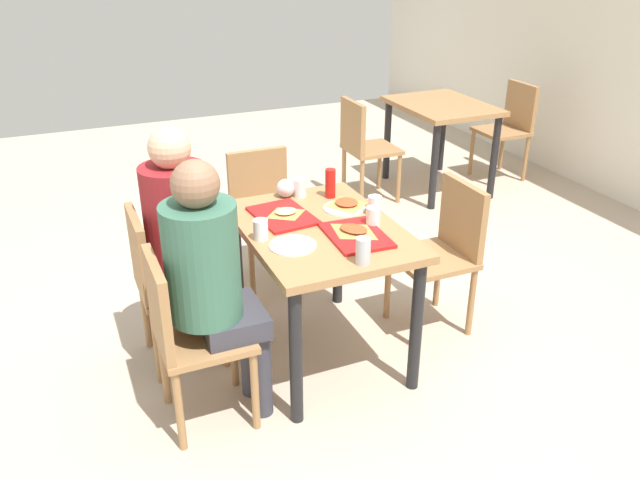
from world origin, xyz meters
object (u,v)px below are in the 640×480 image
at_px(plastic_cup_d, 373,217).
at_px(background_chair_far, 510,124).
at_px(main_table, 320,247).
at_px(plastic_cup_c, 300,188).
at_px(tray_red_near, 283,216).
at_px(paper_plate_center, 344,208).
at_px(chair_near_right, 184,330).
at_px(pizza_slice_c, 347,203).
at_px(plastic_cup_b, 261,230).
at_px(person_in_red, 185,228).
at_px(soda_can, 363,251).
at_px(plastic_cup_a, 375,205).
at_px(condiment_bottle, 330,183).
at_px(tray_red_far, 356,235).
at_px(pizza_slice_b, 354,230).
at_px(foil_bundle, 286,188).
at_px(background_chair_near, 363,143).
at_px(person_in_brown_jacket, 212,274).
at_px(paper_plate_near_edge, 293,245).
at_px(background_table, 441,118).
at_px(chair_far_side, 445,246).
at_px(chair_left_end, 264,208).
at_px(pizza_slice_a, 286,212).

relative_size(plastic_cup_d, background_chair_far, 0.12).
distance_m(main_table, plastic_cup_c, 0.44).
relative_size(tray_red_near, paper_plate_center, 1.64).
xyz_separation_m(chair_near_right, paper_plate_center, (-0.41, 0.96, 0.26)).
relative_size(pizza_slice_c, plastic_cup_b, 2.11).
height_order(person_in_red, soda_can, person_in_red).
xyz_separation_m(pizza_slice_c, plastic_cup_a, (0.15, 0.08, 0.03)).
bearing_deg(plastic_cup_b, condiment_bottle, 124.57).
xyz_separation_m(tray_red_far, condiment_bottle, (-0.51, 0.09, 0.07)).
relative_size(person_in_red, plastic_cup_d, 12.59).
bearing_deg(tray_red_far, main_table, -148.12).
xyz_separation_m(pizza_slice_b, plastic_cup_a, (-0.18, 0.20, 0.03)).
distance_m(plastic_cup_a, foil_bundle, 0.53).
relative_size(plastic_cup_b, plastic_cup_c, 1.00).
bearing_deg(pizza_slice_c, main_table, -52.16).
distance_m(pizza_slice_b, background_chair_near, 2.30).
bearing_deg(foil_bundle, tray_red_far, 11.95).
height_order(plastic_cup_b, foil_bundle, same).
relative_size(plastic_cup_a, plastic_cup_c, 1.00).
height_order(chair_near_right, background_chair_near, same).
relative_size(person_in_brown_jacket, foil_bundle, 12.59).
bearing_deg(plastic_cup_d, paper_plate_near_edge, -83.45).
xyz_separation_m(person_in_red, plastic_cup_d, (0.36, 0.85, 0.06)).
distance_m(main_table, background_chair_near, 2.21).
distance_m(main_table, background_chair_far, 3.24).
relative_size(foil_bundle, background_table, 0.11).
bearing_deg(chair_near_right, pizza_slice_b, 96.79).
relative_size(plastic_cup_c, condiment_bottle, 0.62).
distance_m(person_in_brown_jacket, background_table, 3.30).
bearing_deg(background_chair_far, condiment_bottle, -57.88).
bearing_deg(person_in_brown_jacket, foil_bundle, 139.14).
height_order(chair_far_side, paper_plate_center, chair_far_side).
bearing_deg(soda_can, plastic_cup_c, 177.48).
height_order(person_in_red, person_in_brown_jacket, same).
bearing_deg(background_chair_far, paper_plate_center, -54.98).
bearing_deg(pizza_slice_b, chair_left_end, -173.97).
height_order(person_in_brown_jacket, foil_bundle, person_in_brown_jacket).
bearing_deg(person_in_red, plastic_cup_c, 102.87).
distance_m(pizza_slice_a, pizza_slice_c, 0.34).
height_order(person_in_red, tray_red_near, person_in_red).
distance_m(pizza_slice_b, condiment_bottle, 0.49).
distance_m(chair_left_end, pizza_slice_b, 1.09).
relative_size(pizza_slice_b, background_chair_near, 0.29).
bearing_deg(soda_can, pizza_slice_b, 161.91).
distance_m(chair_near_right, soda_can, 0.85).
height_order(chair_left_end, paper_plate_center, chair_left_end).
relative_size(foil_bundle, background_chair_near, 0.12).
height_order(foil_bundle, background_chair_near, foil_bundle).
bearing_deg(tray_red_far, paper_plate_near_edge, -94.63).
distance_m(chair_near_right, plastic_cup_d, 1.05).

